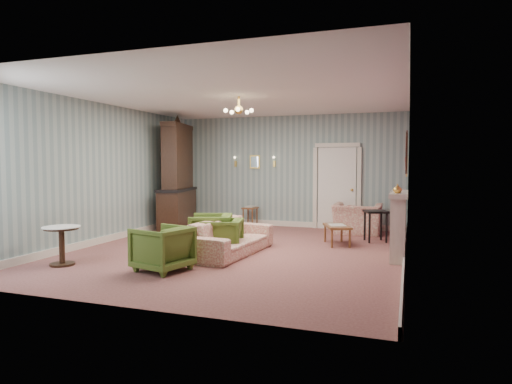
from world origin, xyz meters
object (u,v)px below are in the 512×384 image
at_px(olive_chair_c, 211,230).
at_px(dresser, 177,173).
at_px(olive_chair_b, 222,234).
at_px(side_table_black, 375,226).
at_px(olive_chair_a, 162,246).
at_px(fireplace, 398,225).
at_px(pedestal_table, 62,246).
at_px(wingback_chair, 358,214).
at_px(coffee_table, 337,235).
at_px(sofa_chintz, 231,231).

xyz_separation_m(olive_chair_c, dresser, (-2.03, 2.37, 1.02)).
relative_size(olive_chair_b, dresser, 0.26).
bearing_deg(side_table_black, olive_chair_a, -128.51).
height_order(olive_chair_a, olive_chair_b, olive_chair_a).
xyz_separation_m(fireplace, pedestal_table, (-5.15, -2.45, -0.26)).
xyz_separation_m(olive_chair_b, dresser, (-2.37, 2.60, 1.04)).
relative_size(olive_chair_c, dresser, 0.28).
bearing_deg(dresser, side_table_black, -16.10).
distance_m(wingback_chair, fireplace, 2.61).
bearing_deg(olive_chair_c, olive_chair_a, -19.50).
height_order(olive_chair_b, fireplace, fireplace).
xyz_separation_m(olive_chair_a, coffee_table, (2.21, 3.09, -0.18)).
xyz_separation_m(olive_chair_b, coffee_table, (1.84, 1.63, -0.16)).
distance_m(sofa_chintz, side_table_black, 3.23).
bearing_deg(wingback_chair, pedestal_table, 49.22).
xyz_separation_m(olive_chair_a, wingback_chair, (2.44, 4.65, 0.09)).
xyz_separation_m(olive_chair_a, pedestal_table, (-1.74, -0.21, -0.06)).
bearing_deg(dresser, pedestal_table, -98.24).
height_order(olive_chair_a, coffee_table, olive_chair_a).
height_order(dresser, fireplace, dresser).
bearing_deg(sofa_chintz, wingback_chair, -27.61).
xyz_separation_m(olive_chair_b, side_table_black, (2.56, 2.22, -0.03)).
distance_m(fireplace, side_table_black, 1.54).
bearing_deg(dresser, sofa_chintz, -56.86).
distance_m(olive_chair_c, side_table_black, 3.51).
relative_size(fireplace, coffee_table, 1.76).
relative_size(sofa_chintz, dresser, 0.76).
xyz_separation_m(olive_chair_b, pedestal_table, (-2.11, -1.67, -0.04)).
height_order(olive_chair_b, olive_chair_c, olive_chair_c).
bearing_deg(fireplace, olive_chair_c, -170.66).
bearing_deg(coffee_table, side_table_black, 39.32).
relative_size(dresser, side_table_black, 4.21).
height_order(wingback_chair, coffee_table, wingback_chair).
relative_size(olive_chair_c, side_table_black, 1.17).
relative_size(olive_chair_a, olive_chair_b, 1.06).
xyz_separation_m(dresser, coffee_table, (4.21, -0.96, -1.20)).
xyz_separation_m(olive_chair_c, wingback_chair, (2.41, 2.97, 0.09)).
distance_m(sofa_chintz, pedestal_table, 2.85).
distance_m(olive_chair_b, pedestal_table, 2.69).
distance_m(dresser, fireplace, 5.77).
xyz_separation_m(olive_chair_c, side_table_black, (2.89, 2.00, -0.06)).
relative_size(dresser, coffee_table, 3.54).
xyz_separation_m(olive_chair_a, side_table_black, (2.92, 3.67, -0.05)).
xyz_separation_m(sofa_chintz, coffee_table, (1.70, 1.55, -0.22)).
height_order(olive_chair_a, wingback_chair, wingback_chair).
height_order(olive_chair_c, pedestal_table, olive_chair_c).
xyz_separation_m(dresser, side_table_black, (4.92, -0.38, -1.07)).
distance_m(olive_chair_a, sofa_chintz, 1.61).
bearing_deg(olive_chair_b, sofa_chintz, 106.18).
distance_m(olive_chair_b, side_table_black, 3.39).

